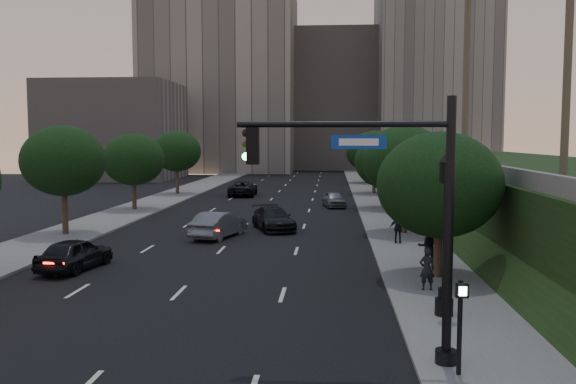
# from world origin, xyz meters

# --- Properties ---
(ground) EXTENTS (160.00, 160.00, 0.00)m
(ground) POSITION_xyz_m (0.00, 0.00, 0.00)
(ground) COLOR black
(ground) RESTS_ON ground
(road_surface) EXTENTS (16.00, 140.00, 0.02)m
(road_surface) POSITION_xyz_m (0.00, 30.00, 0.01)
(road_surface) COLOR black
(road_surface) RESTS_ON ground
(sidewalk_right) EXTENTS (4.50, 140.00, 0.15)m
(sidewalk_right) POSITION_xyz_m (10.25, 30.00, 0.07)
(sidewalk_right) COLOR slate
(sidewalk_right) RESTS_ON ground
(sidewalk_left) EXTENTS (4.50, 140.00, 0.15)m
(sidewalk_left) POSITION_xyz_m (-10.25, 30.00, 0.07)
(sidewalk_left) COLOR slate
(sidewalk_left) RESTS_ON ground
(embankment) EXTENTS (18.00, 90.00, 4.00)m
(embankment) POSITION_xyz_m (22.00, 28.00, 2.00)
(embankment) COLOR black
(embankment) RESTS_ON ground
(parapet_wall) EXTENTS (0.35, 90.00, 0.70)m
(parapet_wall) POSITION_xyz_m (13.50, 28.00, 4.35)
(parapet_wall) COLOR slate
(parapet_wall) RESTS_ON embankment
(office_block_left) EXTENTS (26.00, 20.00, 32.00)m
(office_block_left) POSITION_xyz_m (-14.00, 92.00, 16.00)
(office_block_left) COLOR gray
(office_block_left) RESTS_ON ground
(office_block_mid) EXTENTS (22.00, 18.00, 26.00)m
(office_block_mid) POSITION_xyz_m (6.00, 102.00, 13.00)
(office_block_mid) COLOR gray
(office_block_mid) RESTS_ON ground
(office_block_right) EXTENTS (20.00, 22.00, 36.00)m
(office_block_right) POSITION_xyz_m (24.00, 96.00, 18.00)
(office_block_right) COLOR gray
(office_block_right) RESTS_ON ground
(office_block_filler) EXTENTS (18.00, 16.00, 14.00)m
(office_block_filler) POSITION_xyz_m (-26.00, 70.00, 7.00)
(office_block_filler) COLOR gray
(office_block_filler) RESTS_ON ground
(tree_right_a) EXTENTS (5.20, 5.20, 6.24)m
(tree_right_a) POSITION_xyz_m (10.30, 8.00, 4.02)
(tree_right_a) COLOR #38281C
(tree_right_a) RESTS_ON ground
(tree_right_b) EXTENTS (5.20, 5.20, 6.74)m
(tree_right_b) POSITION_xyz_m (10.30, 20.00, 4.52)
(tree_right_b) COLOR #38281C
(tree_right_b) RESTS_ON ground
(tree_right_c) EXTENTS (5.20, 5.20, 6.24)m
(tree_right_c) POSITION_xyz_m (10.30, 33.00, 4.02)
(tree_right_c) COLOR #38281C
(tree_right_c) RESTS_ON ground
(tree_right_d) EXTENTS (5.20, 5.20, 6.74)m
(tree_right_d) POSITION_xyz_m (10.30, 47.00, 4.52)
(tree_right_d) COLOR #38281C
(tree_right_d) RESTS_ON ground
(tree_right_e) EXTENTS (5.20, 5.20, 6.24)m
(tree_right_e) POSITION_xyz_m (10.30, 62.00, 4.02)
(tree_right_e) COLOR #38281C
(tree_right_e) RESTS_ON ground
(tree_left_b) EXTENTS (5.00, 5.00, 6.71)m
(tree_left_b) POSITION_xyz_m (-10.30, 18.00, 4.58)
(tree_left_b) COLOR #38281C
(tree_left_b) RESTS_ON ground
(tree_left_c) EXTENTS (5.00, 5.00, 6.34)m
(tree_left_c) POSITION_xyz_m (-10.30, 31.00, 4.21)
(tree_left_c) COLOR #38281C
(tree_left_c) RESTS_ON ground
(tree_left_d) EXTENTS (5.00, 5.00, 6.71)m
(tree_left_d) POSITION_xyz_m (-10.30, 45.00, 4.58)
(tree_left_d) COLOR #38281C
(tree_left_d) RESTS_ON ground
(traffic_signal_mast) EXTENTS (5.68, 0.56, 7.00)m
(traffic_signal_mast) POSITION_xyz_m (7.72, -2.05, 3.67)
(traffic_signal_mast) COLOR black
(traffic_signal_mast) RESTS_ON ground
(street_lamp) EXTENTS (0.64, 0.64, 5.62)m
(street_lamp) POSITION_xyz_m (9.55, 2.33, 2.63)
(street_lamp) COLOR black
(street_lamp) RESTS_ON ground
(pedestrian_signal) EXTENTS (0.30, 0.33, 2.50)m
(pedestrian_signal) POSITION_xyz_m (8.98, -2.84, 1.57)
(pedestrian_signal) COLOR black
(pedestrian_signal) RESTS_ON ground
(sedan_near_left) EXTENTS (2.41, 4.57, 1.48)m
(sedan_near_left) POSITION_xyz_m (-5.72, 8.76, 0.74)
(sedan_near_left) COLOR black
(sedan_near_left) RESTS_ON ground
(sedan_mid_left) EXTENTS (2.88, 5.05, 1.57)m
(sedan_mid_left) POSITION_xyz_m (-0.90, 18.14, 0.79)
(sedan_mid_left) COLOR slate
(sedan_mid_left) RESTS_ON ground
(sedan_far_left) EXTENTS (2.75, 5.68, 1.56)m
(sedan_far_left) POSITION_xyz_m (-3.27, 44.32, 0.78)
(sedan_far_left) COLOR black
(sedan_far_left) RESTS_ON ground
(sedan_near_right) EXTENTS (3.63, 5.46, 1.47)m
(sedan_near_right) POSITION_xyz_m (2.07, 21.39, 0.73)
(sedan_near_right) COLOR black
(sedan_near_right) RESTS_ON ground
(sedan_far_right) EXTENTS (2.33, 4.27, 1.38)m
(sedan_far_right) POSITION_xyz_m (6.03, 34.78, 0.69)
(sedan_far_right) COLOR slate
(sedan_far_right) RESTS_ON ground
(pedestrian_a) EXTENTS (0.63, 0.45, 1.62)m
(pedestrian_a) POSITION_xyz_m (9.49, 5.64, 0.96)
(pedestrian_a) COLOR black
(pedestrian_a) RESTS_ON sidewalk_right
(pedestrian_b) EXTENTS (0.93, 0.75, 1.81)m
(pedestrian_b) POSITION_xyz_m (10.19, 10.06, 1.06)
(pedestrian_b) COLOR black
(pedestrian_b) RESTS_ON sidewalk_right
(pedestrian_c) EXTENTS (1.02, 0.59, 1.64)m
(pedestrian_c) POSITION_xyz_m (9.54, 16.16, 0.97)
(pedestrian_c) COLOR black
(pedestrian_c) RESTS_ON sidewalk_right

